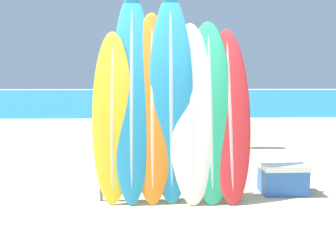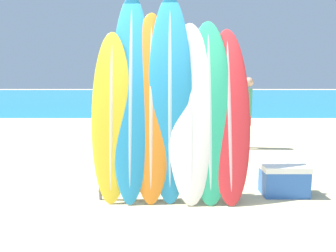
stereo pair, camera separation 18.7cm
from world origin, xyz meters
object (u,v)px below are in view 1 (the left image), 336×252
object	(u,v)px
surfboard_rack	(171,165)
person_near_water	(242,110)
surfboard_slot_4	(192,111)
surfboard_slot_1	(132,97)
cooler_box	(283,178)
surfboard_slot_2	(152,107)
person_mid_beach	(130,99)
surfboard_slot_0	(112,117)
surfboard_slot_3	(171,98)
surfboard_slot_5	(210,110)
surfboard_slot_6	(230,114)

from	to	relation	value
surfboard_rack	person_near_water	distance (m)	3.81
surfboard_slot_4	person_near_water	xyz separation A→B (m)	(1.53, 3.29, -0.25)
surfboard_rack	surfboard_slot_1	distance (m)	0.99
cooler_box	surfboard_slot_4	bearing A→B (deg)	-173.30
surfboard_slot_2	person_mid_beach	size ratio (longest dim) A/B	1.49
surfboard_rack	cooler_box	distance (m)	1.56
person_near_water	surfboard_rack	bearing A→B (deg)	159.57
person_near_water	cooler_box	xyz separation A→B (m)	(-0.26, -3.14, -0.67)
surfboard_slot_1	surfboard_slot_4	distance (m)	0.77
surfboard_slot_0	surfboard_rack	bearing A→B (deg)	-1.01
surfboard_rack	surfboard_slot_3	size ratio (longest dim) A/B	0.70
surfboard_slot_3	cooler_box	distance (m)	1.88
surfboard_slot_1	cooler_box	xyz separation A→B (m)	(2.01, 0.12, -1.11)
surfboard_slot_5	person_mid_beach	xyz separation A→B (m)	(-1.63, 8.43, -0.27)
surfboard_rack	surfboard_slot_6	xyz separation A→B (m)	(0.75, 0.05, 0.65)
surfboard_slot_0	surfboard_slot_1	xyz separation A→B (m)	(0.24, 0.06, 0.25)
surfboard_slot_3	surfboard_slot_1	bearing A→B (deg)	177.93
surfboard_rack	cooler_box	bearing A→B (deg)	7.21
surfboard_slot_5	surfboard_slot_6	bearing A→B (deg)	-1.27
surfboard_slot_1	surfboard_slot_2	distance (m)	0.28
person_mid_beach	cooler_box	size ratio (longest dim) A/B	2.66
surfboard_slot_2	surfboard_slot_4	distance (m)	0.50
surfboard_rack	surfboard_slot_6	world-z (taller)	surfboard_slot_6
surfboard_slot_2	person_mid_beach	xyz separation A→B (m)	(-0.90, 8.43, -0.32)
surfboard_slot_6	surfboard_slot_0	bearing A→B (deg)	-178.41
surfboard_rack	surfboard_slot_2	size ratio (longest dim) A/B	0.76
surfboard_slot_4	surfboard_rack	bearing A→B (deg)	-170.35
surfboard_slot_2	person_mid_beach	bearing A→B (deg)	96.09
surfboard_slot_3	surfboard_slot_0	bearing A→B (deg)	-176.45
surfboard_slot_2	person_mid_beach	world-z (taller)	surfboard_slot_2
surfboard_slot_0	surfboard_slot_1	world-z (taller)	surfboard_slot_1
surfboard_slot_1	surfboard_slot_0	bearing A→B (deg)	-165.19
surfboard_slot_4	surfboard_slot_5	distance (m)	0.24
surfboard_slot_1	surfboard_slot_5	xyz separation A→B (m)	(0.99, -0.02, -0.17)
surfboard_rack	cooler_box	world-z (taller)	surfboard_rack
surfboard_slot_6	cooler_box	xyz separation A→B (m)	(0.78, 0.14, -0.89)
surfboard_slot_4	person_mid_beach	size ratio (longest dim) A/B	1.42
surfboard_slot_6	person_mid_beach	distance (m)	8.64
surfboard_rack	surfboard_slot_5	world-z (taller)	surfboard_slot_5
surfboard_rack	surfboard_slot_2	bearing A→B (deg)	167.40
surfboard_slot_1	person_near_water	distance (m)	4.00
cooler_box	surfboard_slot_1	bearing A→B (deg)	-176.65
surfboard_slot_2	person_near_water	xyz separation A→B (m)	(2.02, 3.28, -0.31)
surfboard_slot_6	cooler_box	distance (m)	1.19
surfboard_slot_6	surfboard_slot_3	bearing A→B (deg)	179.67
surfboard_slot_0	person_near_water	size ratio (longest dim) A/B	1.32
surfboard_slot_6	person_mid_beach	world-z (taller)	surfboard_slot_6
surfboard_slot_4	surfboard_slot_3	bearing A→B (deg)	177.11
surfboard_slot_2	person_near_water	distance (m)	3.87
surfboard_slot_1	surfboard_slot_4	bearing A→B (deg)	-2.35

